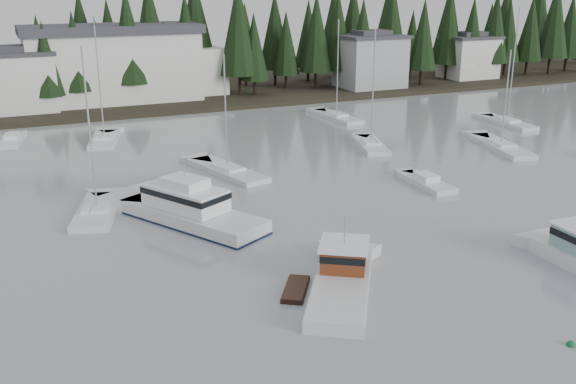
# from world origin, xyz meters

# --- Properties ---
(far_shore_land) EXTENTS (240.00, 54.00, 1.00)m
(far_shore_land) POSITION_xyz_m (0.00, 97.00, 0.00)
(far_shore_land) COLOR black
(far_shore_land) RESTS_ON ground
(conifer_treeline) EXTENTS (200.00, 22.00, 20.00)m
(conifer_treeline) POSITION_xyz_m (0.00, 86.00, 0.00)
(conifer_treeline) COLOR black
(conifer_treeline) RESTS_ON ground
(house_west) EXTENTS (9.54, 7.42, 8.75)m
(house_west) POSITION_xyz_m (-18.00, 79.00, 4.65)
(house_west) COLOR silver
(house_west) RESTS_ON ground
(house_east_a) EXTENTS (10.60, 8.48, 9.25)m
(house_east_a) POSITION_xyz_m (36.00, 78.00, 4.90)
(house_east_a) COLOR #999EA0
(house_east_a) RESTS_ON ground
(house_east_b) EXTENTS (9.54, 7.42, 8.25)m
(house_east_b) POSITION_xyz_m (58.00, 80.00, 4.40)
(house_east_b) COLOR silver
(house_east_b) RESTS_ON ground
(harbor_inn) EXTENTS (29.50, 11.50, 10.90)m
(harbor_inn) POSITION_xyz_m (-2.96, 82.34, 5.78)
(harbor_inn) COLOR silver
(harbor_inn) RESTS_ON ground
(lobster_boat_brown) EXTENTS (7.86, 9.65, 4.69)m
(lobster_boat_brown) POSITION_xyz_m (-3.83, 15.11, 0.53)
(lobster_boat_brown) COLOR silver
(lobster_boat_brown) RESTS_ON ground
(cabin_cruiser_center) EXTENTS (9.27, 12.65, 5.29)m
(cabin_cruiser_center) POSITION_xyz_m (-8.67, 29.62, 0.79)
(cabin_cruiser_center) COLOR silver
(cabin_cruiser_center) RESTS_ON ground
(sailboat_0) EXTENTS (5.33, 11.06, 11.06)m
(sailboat_0) POSITION_xyz_m (28.36, 37.77, 0.05)
(sailboat_0) COLOR silver
(sailboat_0) RESTS_ON ground
(sailboat_2) EXTENTS (5.19, 8.67, 13.41)m
(sailboat_2) POSITION_xyz_m (-14.78, 34.28, 0.08)
(sailboat_2) COLOR silver
(sailboat_2) RESTS_ON ground
(sailboat_3) EXTENTS (5.23, 10.62, 11.61)m
(sailboat_3) POSITION_xyz_m (-1.86, 40.92, 0.05)
(sailboat_3) COLOR silver
(sailboat_3) RESTS_ON ground
(sailboat_4) EXTENTS (3.03, 9.82, 13.28)m
(sailboat_4) POSITION_xyz_m (19.64, 59.18, 0.07)
(sailboat_4) COLOR silver
(sailboat_4) RESTS_ON ground
(sailboat_5) EXTENTS (4.86, 8.63, 14.04)m
(sailboat_5) POSITION_xyz_m (-10.45, 58.42, 0.08)
(sailboat_5) COLOR silver
(sailboat_5) RESTS_ON ground
(sailboat_6) EXTENTS (5.01, 8.70, 13.17)m
(sailboat_6) POSITION_xyz_m (15.72, 43.98, 0.08)
(sailboat_6) COLOR silver
(sailboat_6) RESTS_ON ground
(sailboat_8) EXTENTS (3.20, 9.15, 14.89)m
(sailboat_8) POSITION_xyz_m (37.72, 47.13, 0.09)
(sailboat_8) COLOR silver
(sailboat_8) RESTS_ON ground
(runabout_1) EXTENTS (2.47, 6.68, 1.42)m
(runabout_1) POSITION_xyz_m (13.03, 30.10, 0.13)
(runabout_1) COLOR silver
(runabout_1) RESTS_ON ground
(runabout_3) EXTENTS (3.40, 6.90, 1.42)m
(runabout_3) POSITION_xyz_m (-19.98, 62.26, 0.13)
(runabout_3) COLOR silver
(runabout_3) RESTS_ON ground
(mooring_buoy_green) EXTENTS (0.48, 0.48, 0.48)m
(mooring_buoy_green) POSITION_xyz_m (3.82, 5.19, 0.00)
(mooring_buoy_green) COLOR #145933
(mooring_buoy_green) RESTS_ON ground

